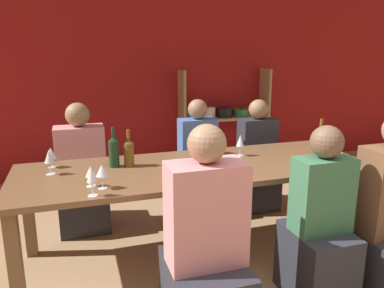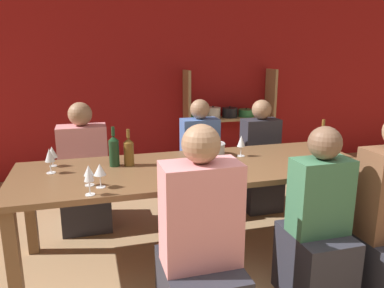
{
  "view_description": "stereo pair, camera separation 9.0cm",
  "coord_description": "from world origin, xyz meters",
  "px_view_note": "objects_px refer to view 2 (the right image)",
  "views": [
    {
      "loc": [
        -1.05,
        -1.16,
        1.61
      ],
      "look_at": [
        -0.19,
        1.57,
        0.9
      ],
      "focal_mm": 35.0,
      "sensor_mm": 36.0,
      "label": 1
    },
    {
      "loc": [
        -0.97,
        -1.19,
        1.61
      ],
      "look_at": [
        -0.19,
        1.57,
        0.9
      ],
      "focal_mm": 35.0,
      "sensor_mm": 36.0,
      "label": 2
    }
  ],
  "objects_px": {
    "person_near_b": "(317,239)",
    "person_far_b": "(200,173)",
    "wine_bottle_green": "(129,151)",
    "wine_glass_red_c": "(50,156)",
    "wine_glass_white_a": "(100,170)",
    "person_far_a": "(85,182)",
    "shelf_unit": "(229,129)",
    "wine_glass_empty_a": "(89,171)",
    "wine_bottle_amber": "(114,150)",
    "wine_glass_red_a": "(89,175)",
    "wine_glass_white_b": "(241,142)",
    "wine_bottle_dark": "(322,142)",
    "dining_table": "(195,175)",
    "cell_phone": "(220,172)",
    "wine_glass_red_b": "(52,153)",
    "person_far_c": "(259,168)",
    "mixing_bowl": "(211,149)",
    "person_near_c": "(200,261)"
  },
  "relations": [
    {
      "from": "wine_glass_empty_a",
      "to": "person_far_c",
      "type": "xyz_separation_m",
      "value": [
        1.72,
        0.99,
        -0.43
      ]
    },
    {
      "from": "dining_table",
      "to": "wine_glass_red_b",
      "type": "bearing_deg",
      "value": 164.74
    },
    {
      "from": "wine_glass_white_a",
      "to": "person_far_a",
      "type": "bearing_deg",
      "value": 96.04
    },
    {
      "from": "wine_glass_white_b",
      "to": "person_far_b",
      "type": "relative_size",
      "value": 0.15
    },
    {
      "from": "wine_glass_red_c",
      "to": "wine_bottle_amber",
      "type": "bearing_deg",
      "value": 6.4
    },
    {
      "from": "wine_bottle_amber",
      "to": "person_near_c",
      "type": "xyz_separation_m",
      "value": [
        0.39,
        -1.0,
        -0.43
      ]
    },
    {
      "from": "person_near_b",
      "to": "wine_glass_red_c",
      "type": "bearing_deg",
      "value": 151.93
    },
    {
      "from": "dining_table",
      "to": "person_far_a",
      "type": "bearing_deg",
      "value": 135.89
    },
    {
      "from": "wine_bottle_green",
      "to": "wine_glass_red_c",
      "type": "bearing_deg",
      "value": -176.43
    },
    {
      "from": "wine_glass_white_a",
      "to": "person_far_a",
      "type": "height_order",
      "value": "person_far_a"
    },
    {
      "from": "wine_bottle_dark",
      "to": "wine_glass_red_c",
      "type": "height_order",
      "value": "wine_bottle_dark"
    },
    {
      "from": "person_near_b",
      "to": "cell_phone",
      "type": "bearing_deg",
      "value": 129.96
    },
    {
      "from": "shelf_unit",
      "to": "wine_glass_red_a",
      "type": "distance_m",
      "value": 3.22
    },
    {
      "from": "wine_glass_empty_a",
      "to": "wine_glass_red_c",
      "type": "distance_m",
      "value": 0.44
    },
    {
      "from": "wine_glass_red_b",
      "to": "person_far_c",
      "type": "xyz_separation_m",
      "value": [
        1.98,
        0.47,
        -0.44
      ]
    },
    {
      "from": "wine_bottle_green",
      "to": "person_far_a",
      "type": "relative_size",
      "value": 0.24
    },
    {
      "from": "wine_bottle_dark",
      "to": "wine_glass_red_b",
      "type": "height_order",
      "value": "wine_bottle_dark"
    },
    {
      "from": "person_near_b",
      "to": "wine_glass_red_b",
      "type": "bearing_deg",
      "value": 147.39
    },
    {
      "from": "cell_phone",
      "to": "person_near_b",
      "type": "relative_size",
      "value": 0.13
    },
    {
      "from": "wine_bottle_amber",
      "to": "wine_glass_red_a",
      "type": "distance_m",
      "value": 0.6
    },
    {
      "from": "wine_glass_red_b",
      "to": "person_far_b",
      "type": "distance_m",
      "value": 1.48
    },
    {
      "from": "shelf_unit",
      "to": "person_far_a",
      "type": "relative_size",
      "value": 1.17
    },
    {
      "from": "wine_bottle_dark",
      "to": "person_near_b",
      "type": "distance_m",
      "value": 0.97
    },
    {
      "from": "shelf_unit",
      "to": "wine_glass_empty_a",
      "type": "distance_m",
      "value": 3.08
    },
    {
      "from": "mixing_bowl",
      "to": "wine_glass_white_a",
      "type": "relative_size",
      "value": 1.48
    },
    {
      "from": "person_near_c",
      "to": "person_far_c",
      "type": "distance_m",
      "value": 1.95
    },
    {
      "from": "wine_glass_white_a",
      "to": "person_far_a",
      "type": "distance_m",
      "value": 1.2
    },
    {
      "from": "wine_bottle_green",
      "to": "person_far_b",
      "type": "xyz_separation_m",
      "value": [
        0.76,
        0.61,
        -0.44
      ]
    },
    {
      "from": "wine_glass_red_c",
      "to": "wine_glass_white_b",
      "type": "bearing_deg",
      "value": 1.73
    },
    {
      "from": "shelf_unit",
      "to": "person_far_c",
      "type": "height_order",
      "value": "shelf_unit"
    },
    {
      "from": "dining_table",
      "to": "cell_phone",
      "type": "height_order",
      "value": "cell_phone"
    },
    {
      "from": "wine_glass_white_a",
      "to": "wine_glass_red_c",
      "type": "relative_size",
      "value": 0.86
    },
    {
      "from": "wine_bottle_green",
      "to": "cell_phone",
      "type": "bearing_deg",
      "value": -30.24
    },
    {
      "from": "dining_table",
      "to": "wine_glass_white_a",
      "type": "height_order",
      "value": "wine_glass_white_a"
    },
    {
      "from": "wine_bottle_green",
      "to": "wine_bottle_amber",
      "type": "relative_size",
      "value": 0.93
    },
    {
      "from": "wine_bottle_green",
      "to": "wine_glass_white_b",
      "type": "bearing_deg",
      "value": 0.61
    },
    {
      "from": "wine_glass_white_b",
      "to": "person_near_c",
      "type": "relative_size",
      "value": 0.15
    },
    {
      "from": "cell_phone",
      "to": "person_far_c",
      "type": "bearing_deg",
      "value": 50.54
    },
    {
      "from": "cell_phone",
      "to": "wine_glass_white_b",
      "type": "bearing_deg",
      "value": 48.66
    },
    {
      "from": "mixing_bowl",
      "to": "wine_glass_red_a",
      "type": "relative_size",
      "value": 1.27
    },
    {
      "from": "mixing_bowl",
      "to": "wine_bottle_green",
      "type": "relative_size",
      "value": 0.82
    },
    {
      "from": "wine_glass_red_a",
      "to": "person_far_a",
      "type": "xyz_separation_m",
      "value": [
        -0.05,
        1.22,
        -0.46
      ]
    },
    {
      "from": "person_near_b",
      "to": "person_far_b",
      "type": "height_order",
      "value": "person_near_b"
    },
    {
      "from": "shelf_unit",
      "to": "wine_glass_empty_a",
      "type": "xyz_separation_m",
      "value": [
        -1.92,
        -2.39,
        0.3
      ]
    },
    {
      "from": "wine_glass_white_a",
      "to": "wine_glass_white_b",
      "type": "xyz_separation_m",
      "value": [
        1.17,
        0.45,
        0.01
      ]
    },
    {
      "from": "dining_table",
      "to": "wine_bottle_dark",
      "type": "bearing_deg",
      "value": -2.92
    },
    {
      "from": "wine_bottle_dark",
      "to": "wine_glass_white_a",
      "type": "xyz_separation_m",
      "value": [
        -1.8,
        -0.23,
        -0.01
      ]
    },
    {
      "from": "wine_glass_white_b",
      "to": "wine_bottle_dark",
      "type": "bearing_deg",
      "value": -18.86
    },
    {
      "from": "dining_table",
      "to": "person_far_b",
      "type": "bearing_deg",
      "value": 70.7
    },
    {
      "from": "wine_glass_red_a",
      "to": "person_far_b",
      "type": "relative_size",
      "value": 0.16
    }
  ]
}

